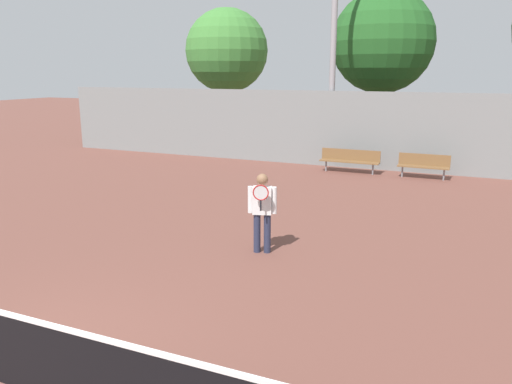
{
  "coord_description": "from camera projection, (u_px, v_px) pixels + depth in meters",
  "views": [
    {
      "loc": [
        5.03,
        -3.58,
        3.59
      ],
      "look_at": [
        0.66,
        6.46,
        0.93
      ],
      "focal_mm": 35.0,
      "sensor_mm": 36.0,
      "label": 1
    }
  ],
  "objects": [
    {
      "name": "tennis_player",
      "position": [
        262.0,
        208.0,
        9.94
      ],
      "size": [
        0.56,
        0.48,
        1.63
      ],
      "rotation": [
        0.0,
        0.0,
        0.29
      ],
      "color": "#282D47",
      "rests_on": "ground_plane"
    },
    {
      "name": "bench_courtside_near",
      "position": [
        424.0,
        164.0,
        17.04
      ],
      "size": [
        1.7,
        0.4,
        0.83
      ],
      "color": "brown",
      "rests_on": "ground_plane"
    },
    {
      "name": "bench_courtside_far",
      "position": [
        350.0,
        159.0,
        18.03
      ],
      "size": [
        2.14,
        0.4,
        0.83
      ],
      "color": "brown",
      "rests_on": "ground_plane"
    },
    {
      "name": "back_fence",
      "position": [
        330.0,
        129.0,
        19.07
      ],
      "size": [
        24.46,
        0.06,
        2.87
      ],
      "color": "gray",
      "rests_on": "ground_plane"
    },
    {
      "name": "tree_green_broad",
      "position": [
        227.0,
        51.0,
        25.38
      ],
      "size": [
        4.2,
        4.2,
        6.71
      ],
      "color": "brown",
      "rests_on": "ground_plane"
    },
    {
      "name": "tree_dark_dense",
      "position": [
        383.0,
        42.0,
        21.19
      ],
      "size": [
        4.34,
        4.34,
        6.98
      ],
      "color": "brown",
      "rests_on": "ground_plane"
    }
  ]
}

